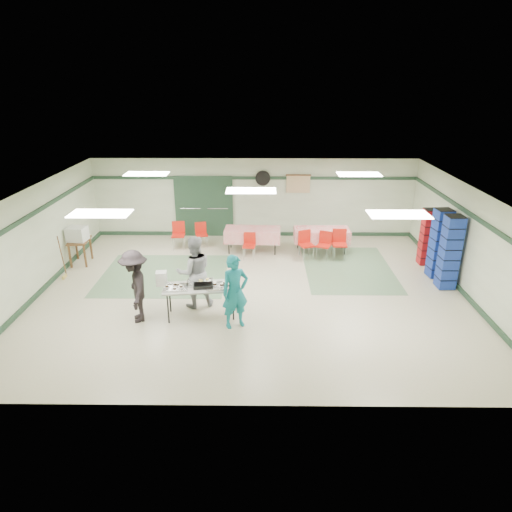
{
  "coord_description": "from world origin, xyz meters",
  "views": [
    {
      "loc": [
        0.24,
        -10.82,
        5.26
      ],
      "look_at": [
        0.12,
        -0.3,
        1.1
      ],
      "focal_mm": 32.0,
      "sensor_mm": 36.0,
      "label": 1
    }
  ],
  "objects_px": {
    "crate_stack_red": "(428,237)",
    "serving_table": "(200,288)",
    "dining_table_a": "(322,235)",
    "chair_a": "(325,242)",
    "volunteer_teal": "(235,292)",
    "volunteer_grey": "(194,272)",
    "dining_table_b": "(252,234)",
    "broom": "(62,256)",
    "printer_table": "(79,243)",
    "chair_d": "(249,243)",
    "chair_loose_a": "(201,232)",
    "crate_stack_blue_b": "(450,252)",
    "office_printer": "(77,234)",
    "chair_loose_b": "(178,232)",
    "chair_c": "(339,241)",
    "chair_b": "(305,242)",
    "volunteer_dark": "(135,286)",
    "crate_stack_blue_a": "(439,244)"
  },
  "relations": [
    {
      "from": "crate_stack_red",
      "to": "serving_table",
      "type": "bearing_deg",
      "value": -152.65
    },
    {
      "from": "dining_table_a",
      "to": "chair_a",
      "type": "distance_m",
      "value": 0.58
    },
    {
      "from": "volunteer_teal",
      "to": "volunteer_grey",
      "type": "height_order",
      "value": "volunteer_grey"
    },
    {
      "from": "dining_table_b",
      "to": "broom",
      "type": "relative_size",
      "value": 1.44
    },
    {
      "from": "printer_table",
      "to": "volunteer_grey",
      "type": "bearing_deg",
      "value": -40.36
    },
    {
      "from": "volunteer_grey",
      "to": "chair_d",
      "type": "bearing_deg",
      "value": -130.16
    },
    {
      "from": "chair_a",
      "to": "chair_loose_a",
      "type": "xyz_separation_m",
      "value": [
        -3.92,
        1.05,
        -0.04
      ]
    },
    {
      "from": "dining_table_a",
      "to": "crate_stack_blue_b",
      "type": "bearing_deg",
      "value": -41.54
    },
    {
      "from": "office_printer",
      "to": "broom",
      "type": "bearing_deg",
      "value": -88.9
    },
    {
      "from": "serving_table",
      "to": "volunteer_teal",
      "type": "relative_size",
      "value": 1.05
    },
    {
      "from": "broom",
      "to": "chair_loose_b",
      "type": "bearing_deg",
      "value": 54.0
    },
    {
      "from": "serving_table",
      "to": "chair_c",
      "type": "distance_m",
      "value": 5.3
    },
    {
      "from": "chair_b",
      "to": "broom",
      "type": "xyz_separation_m",
      "value": [
        -6.84,
        -1.57,
        0.11
      ]
    },
    {
      "from": "chair_loose_a",
      "to": "chair_loose_b",
      "type": "xyz_separation_m",
      "value": [
        -0.71,
        -0.19,
        0.05
      ]
    },
    {
      "from": "volunteer_teal",
      "to": "chair_c",
      "type": "distance_m",
      "value": 5.11
    },
    {
      "from": "volunteer_dark",
      "to": "chair_c",
      "type": "xyz_separation_m",
      "value": [
        5.24,
        3.91,
        -0.29
      ]
    },
    {
      "from": "dining_table_a",
      "to": "chair_c",
      "type": "distance_m",
      "value": 0.74
    },
    {
      "from": "volunteer_teal",
      "to": "chair_loose_b",
      "type": "relative_size",
      "value": 1.93
    },
    {
      "from": "chair_b",
      "to": "office_printer",
      "type": "distance_m",
      "value": 6.8
    },
    {
      "from": "chair_loose_a",
      "to": "office_printer",
      "type": "height_order",
      "value": "office_printer"
    },
    {
      "from": "volunteer_grey",
      "to": "dining_table_a",
      "type": "bearing_deg",
      "value": -152.1
    },
    {
      "from": "chair_b",
      "to": "chair_loose_a",
      "type": "bearing_deg",
      "value": 142.09
    },
    {
      "from": "chair_a",
      "to": "office_printer",
      "type": "bearing_deg",
      "value": -151.53
    },
    {
      "from": "serving_table",
      "to": "chair_c",
      "type": "height_order",
      "value": "chair_c"
    },
    {
      "from": "chair_b",
      "to": "chair_d",
      "type": "xyz_separation_m",
      "value": [
        -1.72,
        -0.0,
        -0.05
      ]
    },
    {
      "from": "crate_stack_blue_a",
      "to": "volunteer_teal",
      "type": "bearing_deg",
      "value": -152.88
    },
    {
      "from": "crate_stack_blue_b",
      "to": "volunteer_teal",
      "type": "bearing_deg",
      "value": -159.19
    },
    {
      "from": "chair_d",
      "to": "office_printer",
      "type": "xyz_separation_m",
      "value": [
        -5.04,
        -0.55,
        0.46
      ]
    },
    {
      "from": "serving_table",
      "to": "chair_loose_a",
      "type": "relative_size",
      "value": 2.22
    },
    {
      "from": "serving_table",
      "to": "chair_loose_b",
      "type": "relative_size",
      "value": 2.02
    },
    {
      "from": "chair_b",
      "to": "crate_stack_red",
      "type": "distance_m",
      "value": 3.58
    },
    {
      "from": "crate_stack_blue_b",
      "to": "volunteer_dark",
      "type": "bearing_deg",
      "value": -166.63
    },
    {
      "from": "chair_d",
      "to": "crate_stack_blue_a",
      "type": "height_order",
      "value": "crate_stack_blue_a"
    },
    {
      "from": "serving_table",
      "to": "chair_loose_a",
      "type": "xyz_separation_m",
      "value": [
        -0.57,
        4.73,
        -0.23
      ]
    },
    {
      "from": "chair_loose_a",
      "to": "crate_stack_red",
      "type": "height_order",
      "value": "crate_stack_red"
    },
    {
      "from": "volunteer_dark",
      "to": "chair_b",
      "type": "height_order",
      "value": "volunteer_dark"
    },
    {
      "from": "chair_b",
      "to": "crate_stack_red",
      "type": "relative_size",
      "value": 0.52
    },
    {
      "from": "crate_stack_blue_b",
      "to": "chair_loose_a",
      "type": "bearing_deg",
      "value": 155.66
    },
    {
      "from": "serving_table",
      "to": "chair_loose_a",
      "type": "height_order",
      "value": "chair_loose_a"
    },
    {
      "from": "dining_table_a",
      "to": "office_printer",
      "type": "xyz_separation_m",
      "value": [
        -7.32,
        -1.12,
        0.38
      ]
    },
    {
      "from": "crate_stack_blue_a",
      "to": "printer_table",
      "type": "bearing_deg",
      "value": 175.31
    },
    {
      "from": "volunteer_teal",
      "to": "dining_table_a",
      "type": "distance_m",
      "value": 5.34
    },
    {
      "from": "volunteer_teal",
      "to": "chair_loose_a",
      "type": "height_order",
      "value": "volunteer_teal"
    },
    {
      "from": "chair_d",
      "to": "printer_table",
      "type": "distance_m",
      "value": 5.06
    },
    {
      "from": "chair_d",
      "to": "crate_stack_blue_b",
      "type": "height_order",
      "value": "crate_stack_blue_b"
    },
    {
      "from": "broom",
      "to": "chair_c",
      "type": "bearing_deg",
      "value": 24.35
    },
    {
      "from": "serving_table",
      "to": "chair_d",
      "type": "bearing_deg",
      "value": 67.82
    },
    {
      "from": "dining_table_a",
      "to": "broom",
      "type": "xyz_separation_m",
      "value": [
        -7.4,
        -2.14,
        0.07
      ]
    },
    {
      "from": "serving_table",
      "to": "dining_table_b",
      "type": "height_order",
      "value": "dining_table_b"
    },
    {
      "from": "volunteer_grey",
      "to": "chair_loose_a",
      "type": "height_order",
      "value": "volunteer_grey"
    }
  ]
}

